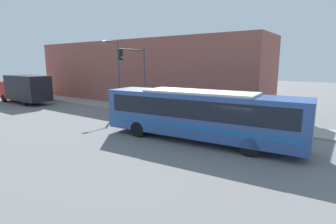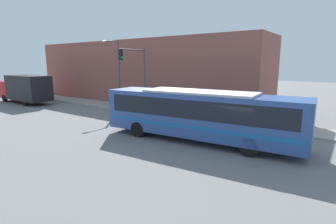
# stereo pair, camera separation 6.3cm
# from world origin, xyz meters

# --- Properties ---
(ground_plane) EXTENTS (120.00, 120.00, 0.00)m
(ground_plane) POSITION_xyz_m (0.00, 0.00, 0.00)
(ground_plane) COLOR slate
(sidewalk) EXTENTS (2.86, 70.00, 0.12)m
(sidewalk) POSITION_xyz_m (5.93, 20.00, 0.06)
(sidewalk) COLOR gray
(sidewalk) RESTS_ON ground_plane
(building_facade) EXTENTS (6.00, 30.54, 7.19)m
(building_facade) POSITION_xyz_m (10.36, 16.27, 3.59)
(building_facade) COLOR brown
(building_facade) RESTS_ON ground_plane
(city_bus) EXTENTS (3.52, 12.22, 3.06)m
(city_bus) POSITION_xyz_m (-0.07, 2.23, 1.78)
(city_bus) COLOR #2D4C8C
(city_bus) RESTS_ON ground_plane
(delivery_truck) EXTENTS (2.49, 8.43, 3.26)m
(delivery_truck) POSITION_xyz_m (1.47, 26.31, 1.76)
(delivery_truck) COLOR black
(delivery_truck) RESTS_ON ground_plane
(fire_hydrant) EXTENTS (0.21, 0.28, 0.71)m
(fire_hydrant) POSITION_xyz_m (5.10, 3.12, 0.48)
(fire_hydrant) COLOR #999999
(fire_hydrant) RESTS_ON sidewalk
(traffic_light_pole) EXTENTS (3.28, 0.35, 5.83)m
(traffic_light_pole) POSITION_xyz_m (4.19, 11.05, 4.09)
(traffic_light_pole) COLOR #47474C
(traffic_light_pole) RESTS_ON sidewalk
(street_lamp) EXTENTS (2.20, 0.28, 6.71)m
(street_lamp) POSITION_xyz_m (5.07, 14.56, 4.10)
(street_lamp) COLOR #47474C
(street_lamp) RESTS_ON sidewalk
(pedestrian_near_corner) EXTENTS (0.34, 0.34, 1.73)m
(pedestrian_near_corner) POSITION_xyz_m (5.60, 12.42, 1.01)
(pedestrian_near_corner) COLOR #47382D
(pedestrian_near_corner) RESTS_ON sidewalk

